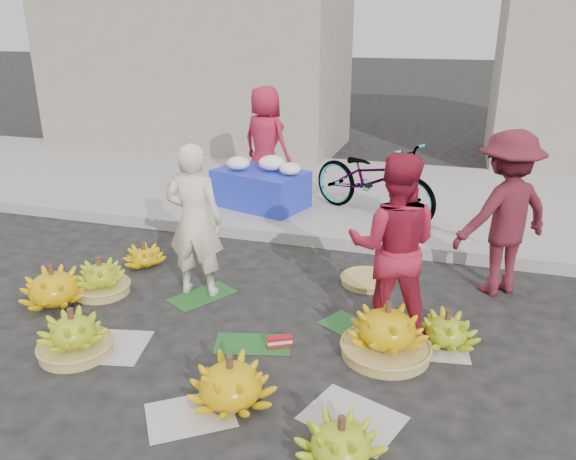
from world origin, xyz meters
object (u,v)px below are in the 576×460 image
(banana_bunch_4, at_px, (387,332))
(flower_table, at_px, (261,186))
(banana_bunch_0, at_px, (53,286))
(vendor_cream, at_px, (195,221))
(bicycle, at_px, (374,179))

(banana_bunch_4, bearing_deg, flower_table, 125.03)
(banana_bunch_0, height_order, vendor_cream, vendor_cream)
(banana_bunch_4, xyz_separation_m, vendor_cream, (-1.98, 0.60, 0.56))
(flower_table, xyz_separation_m, bicycle, (1.58, 0.06, 0.21))
(banana_bunch_4, relative_size, vendor_cream, 0.47)
(vendor_cream, height_order, flower_table, vendor_cream)
(banana_bunch_4, bearing_deg, vendor_cream, 163.18)
(banana_bunch_4, distance_m, vendor_cream, 2.15)
(banana_bunch_4, height_order, bicycle, bicycle)
(vendor_cream, relative_size, bicycle, 0.80)
(banana_bunch_4, bearing_deg, banana_bunch_0, -179.48)
(vendor_cream, distance_m, flower_table, 2.57)
(banana_bunch_0, bearing_deg, bicycle, 50.97)
(banana_bunch_0, distance_m, vendor_cream, 1.52)
(flower_table, bearing_deg, banana_bunch_4, -37.44)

